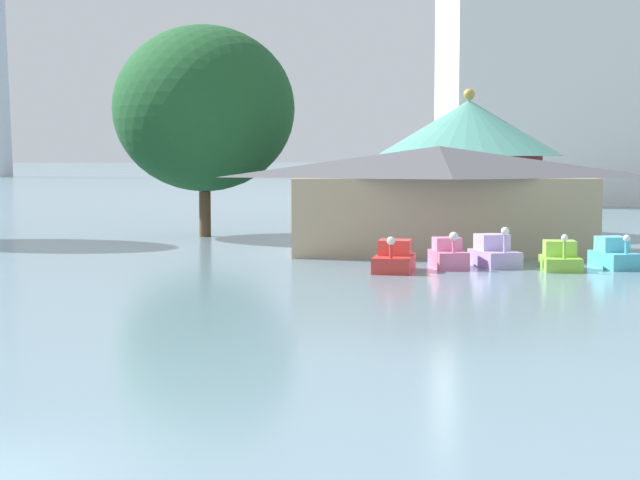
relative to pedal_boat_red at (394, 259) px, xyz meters
The scene contains 9 objects.
pedal_boat_red is the anchor object (origin of this frame).
pedal_boat_pink 2.72m from the pedal_boat_red, 26.59° to the left, with size 1.55×2.41×1.63m.
pedal_boat_lavender 4.89m from the pedal_boat_red, 21.96° to the left, with size 2.07×2.86×1.81m.
pedal_boat_lime 7.12m from the pedal_boat_red, ahead, with size 1.73×2.55×1.60m.
pedal_boat_cyan 9.70m from the pedal_boat_red, ahead, with size 1.77×2.74×1.53m.
boathouse 9.25m from the pedal_boat_red, 71.05° to the left, with size 15.82×7.47×5.34m.
green_roof_pavilion 21.19m from the pedal_boat_red, 72.77° to the left, with size 11.42×11.42×8.97m.
shoreline_tree_mid 22.49m from the pedal_boat_red, 117.70° to the left, with size 10.88×10.88×12.65m.
background_building_block 71.46m from the pedal_boat_red, 70.18° to the left, with size 26.42×19.74×27.89m.
Camera 1 is at (5.38, -14.44, 4.75)m, focal length 56.71 mm.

